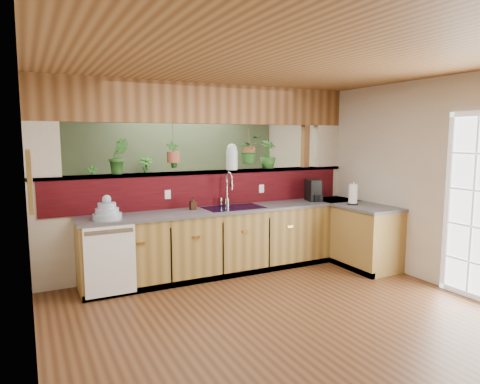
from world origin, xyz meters
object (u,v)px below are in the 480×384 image
soap_dispenser (193,203)px  paper_towel (353,195)px  dish_stack (107,212)px  glass_jar (232,157)px  faucet (228,188)px  shelving_console (127,215)px  coffee_maker (314,191)px

soap_dispenser → paper_towel: size_ratio=0.55×
dish_stack → glass_jar: (1.87, 0.47, 0.59)m
dish_stack → soap_dispenser: 1.16m
soap_dispenser → glass_jar: bearing=21.6°
faucet → shelving_console: 2.42m
faucet → dish_stack: faucet is taller
coffee_maker → glass_jar: bearing=177.0°
faucet → paper_towel: bearing=-22.8°
faucet → glass_jar: 0.50m
glass_jar → soap_dispenser: bearing=-158.4°
soap_dispenser → paper_towel: (2.21, -0.63, 0.06)m
soap_dispenser → glass_jar: glass_jar is taller
faucet → glass_jar: size_ratio=1.28×
coffee_maker → paper_towel: (0.29, -0.55, -0.01)m
dish_stack → paper_towel: paper_towel is taller
faucet → shelving_console: faucet is taller
faucet → dish_stack: bearing=-171.5°
shelving_console → dish_stack: bearing=-114.7°
faucet → shelving_console: (-0.96, 2.12, -0.66)m
dish_stack → glass_jar: 2.01m
faucet → soap_dispenser: size_ratio=2.82×
faucet → glass_jar: glass_jar is taller
faucet → coffee_maker: size_ratio=1.49×
faucet → soap_dispenser: faucet is taller
dish_stack → shelving_console: 2.53m
dish_stack → paper_towel: size_ratio=1.06×
dish_stack → soap_dispenser: dish_stack is taller
dish_stack → shelving_console: size_ratio=0.22×
faucet → soap_dispenser: 0.58m
dish_stack → paper_towel: (3.35, -0.44, 0.05)m
soap_dispenser → shelving_console: 2.28m
soap_dispenser → shelving_console: (-0.41, 2.19, -0.49)m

